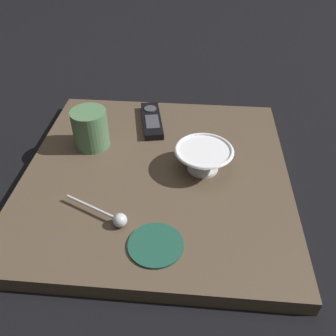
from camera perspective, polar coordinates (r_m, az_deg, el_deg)
The scene contains 7 objects.
ground_plane at distance 0.88m, azimuth -1.80°, elevation -2.13°, with size 6.00×6.00×0.00m, color black.
table at distance 0.87m, azimuth -1.82°, elevation -1.23°, with size 0.62×0.64×0.04m.
cereal_bowl at distance 0.84m, azimuth 5.70°, elevation 1.67°, with size 0.14×0.14×0.06m.
coffee_mug at distance 0.93m, azimuth -12.30°, elevation 6.17°, with size 0.09×0.09×0.10m.
teaspoon at distance 0.73m, azimuth -8.42°, elevation -7.92°, with size 0.14×0.08×0.03m.
tv_remote_near at distance 1.01m, azimuth -2.61°, elevation 7.63°, with size 0.08×0.18×0.02m.
drink_coaster at distance 0.70m, azimuth -1.99°, elevation -12.17°, with size 0.11×0.11×0.01m.
Camera 1 is at (-0.08, 0.65, 0.59)m, focal length 38.13 mm.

